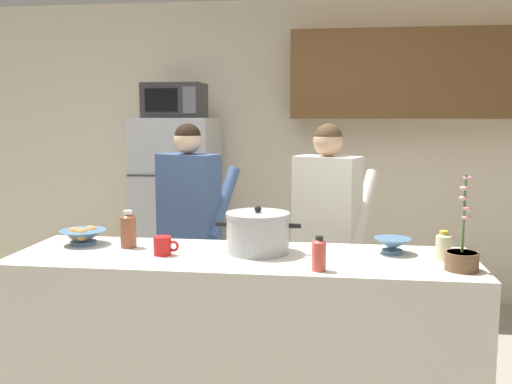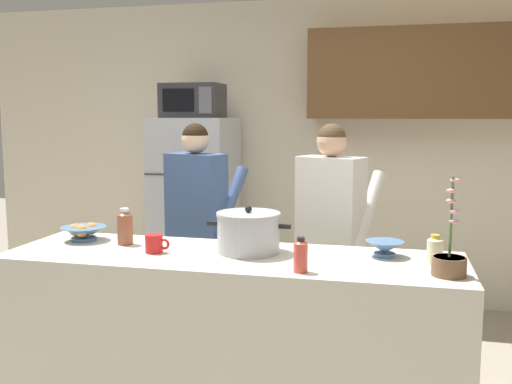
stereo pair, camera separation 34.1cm
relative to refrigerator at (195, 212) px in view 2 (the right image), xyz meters
The scene contains 14 objects.
back_wall_unit 1.34m from the refrigerator, 19.81° to the left, with size 6.00×0.48×2.60m.
kitchen_island 2.06m from the refrigerator, 65.48° to the right, with size 2.32×0.68×0.92m, color silver.
refrigerator is the anchor object (origin of this frame).
microwave 0.94m from the refrigerator, 89.93° to the right, with size 0.48×0.37×0.28m.
person_near_pot 1.01m from the refrigerator, 69.76° to the right, with size 0.57×0.53×1.57m.
person_by_sink 1.65m from the refrigerator, 39.77° to the right, with size 0.58×0.54×1.57m.
cooking_pot 2.01m from the refrigerator, 62.67° to the right, with size 0.44×0.33×0.24m.
coffee_mug 1.96m from the refrigerator, 76.64° to the right, with size 0.13×0.09×0.10m.
bread_bowl 1.73m from the refrigerator, 91.75° to the right, with size 0.25×0.25×0.10m.
empty_bowl 2.35m from the refrigerator, 46.80° to the right, with size 0.19×0.19×0.08m.
bottle_near_edge 2.58m from the refrigerator, 44.62° to the right, with size 0.07×0.07×0.14m.
bottle_mid_counter 2.44m from the refrigerator, 59.33° to the right, with size 0.06×0.06×0.16m.
bottle_far_corner 1.78m from the refrigerator, 82.95° to the right, with size 0.08×0.08×0.20m.
potted_orchid 2.75m from the refrigerator, 46.64° to the right, with size 0.15×0.15×0.44m.
Camera 2 is at (0.79, -2.74, 1.62)m, focal length 40.39 mm.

